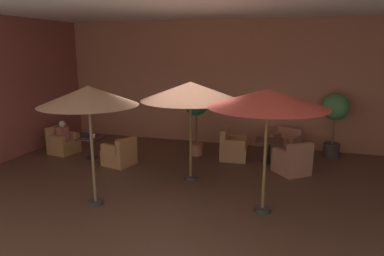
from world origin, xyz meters
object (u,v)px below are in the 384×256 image
Objects in this scene: potted_tree_left_corner at (335,114)px; potted_tree_mid_left at (196,109)px; armchair_front_right_north at (286,145)px; iced_drink_cup at (94,136)px; cafe_table_front_right at (269,145)px; armchair_front_right_east at (232,148)px; armchair_front_left_east at (63,143)px; armchair_front_left_north at (120,154)px; patio_umbrella_center_beige at (191,91)px; patio_umbrella_near_wall at (89,97)px; patio_umbrella_tall_red at (268,99)px; cafe_table_front_left at (91,142)px; patron_blue_shirt at (63,131)px; armchair_front_right_south at (293,162)px; open_laptop at (87,137)px.

potted_tree_mid_left reaches higher than potted_tree_left_corner.
iced_drink_cup is (-5.50, -2.13, 0.40)m from armchair_front_right_north.
iced_drink_cup is at bearing -167.07° from cafe_table_front_right.
armchair_front_left_east is at bearing -170.34° from armchair_front_right_east.
patio_umbrella_center_beige reaches higher than armchair_front_left_north.
patio_umbrella_near_wall is at bearing -127.53° from patio_umbrella_center_beige.
armchair_front_left_north is 5.10m from armchair_front_right_north.
potted_tree_mid_left is (-1.16, 0.14, 1.09)m from armchair_front_right_east.
patio_umbrella_center_beige is (-1.92, 1.29, -0.08)m from patio_umbrella_tall_red.
cafe_table_front_left is 0.36× the size of potted_tree_mid_left.
patio_umbrella_center_beige is 3.98× the size of patron_blue_shirt.
potted_tree_mid_left is at bearing 14.13° from armchair_front_left_east.
cafe_table_front_right is 1.08m from armchair_front_right_south.
patio_umbrella_center_beige is (-1.78, -1.98, 1.72)m from cafe_table_front_right.
patio_umbrella_tall_red is (6.45, -2.30, 1.99)m from armchair_front_left_east.
cafe_table_front_left is 6.48× the size of iced_drink_cup.
armchair_front_right_north is 9.42× the size of iced_drink_cup.
armchair_front_left_east is 0.83× the size of armchair_front_right_north.
cafe_table_front_left is 0.28× the size of patio_umbrella_near_wall.
armchair_front_left_north is at bearing -139.13° from potted_tree_mid_left.
patio_umbrella_center_beige is (-0.72, -1.90, 1.89)m from armchair_front_right_east.
armchair_front_right_east is at bearing -6.65° from potted_tree_mid_left.
potted_tree_left_corner is (3.57, 2.98, -0.88)m from patio_umbrella_center_beige.
armchair_front_left_north is at bearing -13.05° from armchair_front_left_east.
cafe_table_front_left is 0.36× the size of potted_tree_left_corner.
potted_tree_left_corner is 7.37m from open_laptop.
patio_umbrella_near_wall is 3.61m from open_laptop.
patio_umbrella_center_beige reaches higher than armchair_front_right_north.
patron_blue_shirt is at bearing 162.24° from open_laptop.
open_laptop is (-1.88, 2.63, -1.61)m from patio_umbrella_near_wall.
cafe_table_front_left is at bearing 80.19° from open_laptop.
open_laptop is at bearing 159.93° from patio_umbrella_tall_red.
patio_umbrella_tall_red reaches higher than armchair_front_right_east.
potted_tree_left_corner is at bearing 13.67° from armchair_front_left_east.
patio_umbrella_center_beige reaches higher than patron_blue_shirt.
potted_tree_mid_left is (-4.01, -0.94, 0.09)m from potted_tree_left_corner.
armchair_front_left_north is 4.30m from cafe_table_front_right.
cafe_table_front_right is 5.19m from iced_drink_cup.
potted_tree_left_corner is at bearing 68.88° from patio_umbrella_tall_red.
patron_blue_shirt is at bearing -171.16° from cafe_table_front_right.
patio_umbrella_near_wall is (-3.30, -3.95, 1.79)m from cafe_table_front_right.
potted_tree_left_corner is (6.94, 2.18, 0.85)m from cafe_table_front_left.
patio_umbrella_near_wall is (3.01, -2.98, 1.99)m from armchair_front_left_east.
armchair_front_right_east is 4.89m from patio_umbrella_near_wall.
patio_umbrella_tall_red is at bearing -54.64° from potted_tree_mid_left.
armchair_front_right_east is 8.41× the size of iced_drink_cup.
patron_blue_shirt is at bearing 167.40° from patio_umbrella_center_beige.
armchair_front_left_east is at bearing -164.04° from armchair_front_right_north.
cafe_table_front_right is at bearing 8.72° from armchair_front_left_east.
armchair_front_left_north is 4.75m from armchair_front_right_south.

